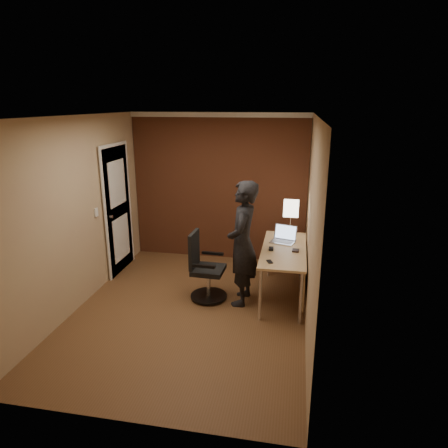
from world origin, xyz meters
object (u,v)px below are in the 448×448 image
(mouse, at_px, (271,249))
(phone, at_px, (270,262))
(laptop, at_px, (284,237))
(office_chair, at_px, (204,270))
(desk, at_px, (289,258))
(desk_lamp, at_px, (291,209))
(person, at_px, (243,244))
(wallet, at_px, (296,250))

(mouse, xyz_separation_m, phone, (0.01, -0.43, -0.01))
(laptop, bearing_deg, office_chair, -153.23)
(desk, relative_size, phone, 13.04)
(phone, xyz_separation_m, office_chair, (-0.92, 0.28, -0.32))
(desk_lamp, height_order, person, person)
(laptop, distance_m, phone, 0.83)
(desk_lamp, distance_m, office_chair, 1.58)
(mouse, distance_m, person, 0.42)
(desk_lamp, bearing_deg, wallet, -81.69)
(desk_lamp, relative_size, laptop, 1.37)
(desk_lamp, relative_size, office_chair, 0.57)
(phone, height_order, office_chair, office_chair)
(desk, relative_size, wallet, 13.64)
(mouse, xyz_separation_m, wallet, (0.33, 0.01, -0.01))
(laptop, relative_size, office_chair, 0.41)
(desk, bearing_deg, person, -158.82)
(laptop, xyz_separation_m, person, (-0.53, -0.54, 0.06))
(mouse, xyz_separation_m, office_chair, (-0.90, -0.15, -0.33))
(office_chair, bearing_deg, phone, -17.24)
(wallet, bearing_deg, laptop, 114.85)
(office_chair, bearing_deg, mouse, 9.47)
(desk, bearing_deg, office_chair, -168.35)
(desk, distance_m, office_chair, 1.19)
(desk, height_order, mouse, mouse)
(mouse, relative_size, phone, 0.87)
(person, bearing_deg, laptop, 137.81)
(desk_lamp, bearing_deg, mouse, -109.39)
(wallet, bearing_deg, desk_lamp, 98.31)
(mouse, bearing_deg, desk_lamp, 69.06)
(desk_lamp, relative_size, person, 0.31)
(phone, relative_size, office_chair, 0.12)
(wallet, bearing_deg, office_chair, -172.64)
(desk, xyz_separation_m, phone, (-0.23, -0.52, 0.13))
(desk, bearing_deg, phone, -114.04)
(desk, xyz_separation_m, laptop, (-0.09, 0.30, 0.19))
(person, bearing_deg, office_chair, -87.91)
(wallet, bearing_deg, phone, -125.55)
(desk_lamp, distance_m, laptop, 0.46)
(wallet, height_order, office_chair, office_chair)
(desk_lamp, relative_size, phone, 4.65)
(mouse, distance_m, office_chair, 0.97)
(phone, bearing_deg, wallet, 33.13)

